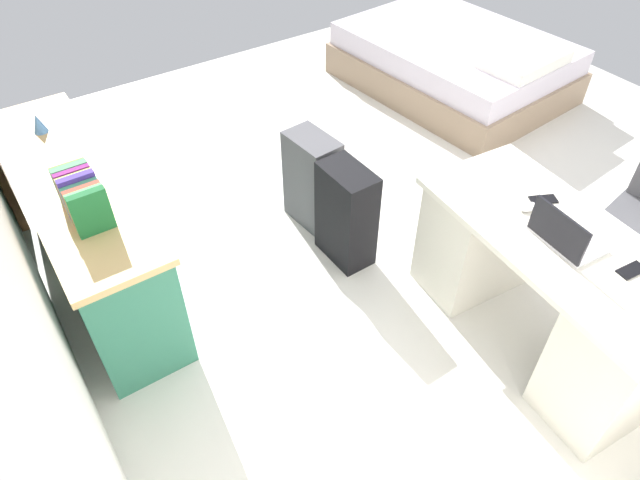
# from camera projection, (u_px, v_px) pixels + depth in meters

# --- Properties ---
(ground_plane) EXTENTS (5.79, 5.79, 0.00)m
(ground_plane) POSITION_uv_depth(u_px,v_px,m) (416.00, 210.00, 3.96)
(ground_plane) COLOR silver
(desk) EXTENTS (1.49, 0.78, 0.74)m
(desk) POSITION_uv_depth(u_px,v_px,m) (543.00, 288.00, 2.91)
(desk) COLOR silver
(desk) RESTS_ON ground_plane
(credenza) EXTENTS (1.80, 0.48, 0.78)m
(credenza) POSITION_uv_depth(u_px,v_px,m) (88.00, 230.00, 3.22)
(credenza) COLOR #2D7056
(credenza) RESTS_ON ground_plane
(bed) EXTENTS (2.01, 1.56, 0.58)m
(bed) POSITION_uv_depth(u_px,v_px,m) (454.00, 63.00, 5.07)
(bed) COLOR gray
(bed) RESTS_ON ground_plane
(suitcase_black) EXTENTS (0.36, 0.23, 0.66)m
(suitcase_black) POSITION_uv_depth(u_px,v_px,m) (346.00, 215.00, 3.42)
(suitcase_black) COLOR black
(suitcase_black) RESTS_ON ground_plane
(suitcase_spare_grey) EXTENTS (0.38, 0.25, 0.65)m
(suitcase_spare_grey) POSITION_uv_depth(u_px,v_px,m) (312.00, 181.00, 3.67)
(suitcase_spare_grey) COLOR #4C4C51
(suitcase_spare_grey) RESTS_ON ground_plane
(laptop) EXTENTS (0.33, 0.25, 0.21)m
(laptop) POSITION_uv_depth(u_px,v_px,m) (564.00, 236.00, 2.60)
(laptop) COLOR #B7B7BC
(laptop) RESTS_ON desk
(computer_mouse) EXTENTS (0.07, 0.10, 0.03)m
(computer_mouse) POSITION_uv_depth(u_px,v_px,m) (528.00, 207.00, 2.81)
(computer_mouse) COLOR white
(computer_mouse) RESTS_ON desk
(cell_phone_near_laptop) EXTENTS (0.08, 0.14, 0.01)m
(cell_phone_near_laptop) POSITION_uv_depth(u_px,v_px,m) (632.00, 270.00, 2.50)
(cell_phone_near_laptop) COLOR black
(cell_phone_near_laptop) RESTS_ON desk
(cell_phone_by_mouse) EXTENTS (0.12, 0.15, 0.01)m
(cell_phone_by_mouse) POSITION_uv_depth(u_px,v_px,m) (543.00, 199.00, 2.86)
(cell_phone_by_mouse) COLOR black
(cell_phone_by_mouse) RESTS_ON desk
(book_row) EXTENTS (0.35, 0.17, 0.23)m
(book_row) POSITION_uv_depth(u_px,v_px,m) (82.00, 197.00, 2.66)
(book_row) COLOR #19612E
(book_row) RESTS_ON credenza
(figurine_small) EXTENTS (0.08, 0.08, 0.11)m
(figurine_small) POSITION_uv_depth(u_px,v_px,m) (38.00, 123.00, 3.22)
(figurine_small) COLOR #4C7FBF
(figurine_small) RESTS_ON credenza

